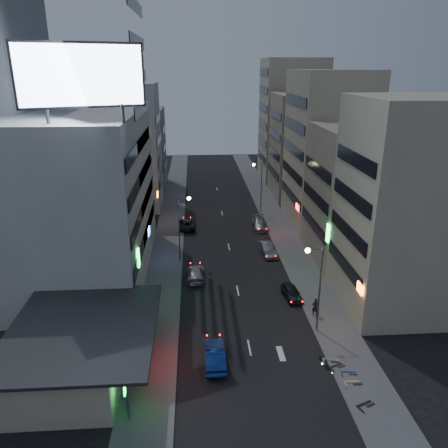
{
  "coord_description": "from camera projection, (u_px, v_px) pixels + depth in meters",
  "views": [
    {
      "loc": [
        -4.27,
        -26.88,
        22.33
      ],
      "look_at": [
        -1.22,
        17.42,
        6.31
      ],
      "focal_mm": 35.0,
      "sensor_mm": 36.0,
      "label": 1
    }
  ],
  "objects": [
    {
      "name": "shophouse_mid",
      "position": [
        361.0,
        194.0,
        52.01
      ],
      "size": [
        11.0,
        12.0,
        16.0
      ],
      "primitive_type": "cube",
      "color": "tan",
      "rests_on": "ground"
    },
    {
      "name": "street_lamp_right_near",
      "position": [
        316.0,
        278.0,
        37.27
      ],
      "size": [
        1.6,
        0.44,
        8.02
      ],
      "color": "#595B60",
      "rests_on": "sidewalk_right"
    },
    {
      "name": "street_lamp_left",
      "position": [
        182.0,
        219.0,
        51.52
      ],
      "size": [
        1.6,
        0.44,
        8.02
      ],
      "color": "#595B60",
      "rests_on": "sidewalk_left"
    },
    {
      "name": "road_car_blue",
      "position": [
        215.0,
        355.0,
        34.65
      ],
      "size": [
        1.62,
        4.55,
        1.5
      ],
      "primitive_type": "imported",
      "rotation": [
        0.0,
        0.0,
        3.15
      ],
      "color": "navy",
      "rests_on": "ground"
    },
    {
      "name": "far_left_b",
      "position": [
        133.0,
        149.0,
        83.93
      ],
      "size": [
        12.0,
        10.0,
        15.0
      ],
      "primitive_type": "cube",
      "color": "gray",
      "rests_on": "ground"
    },
    {
      "name": "sidewalk_right",
      "position": [
        283.0,
        234.0,
        61.73
      ],
      "size": [
        4.0,
        120.0,
        0.12
      ],
      "primitive_type": "cube",
      "color": "#4C4C4F",
      "rests_on": "ground"
    },
    {
      "name": "shophouse_near",
      "position": [
        403.0,
        208.0,
        40.51
      ],
      "size": [
        10.0,
        11.0,
        20.0
      ],
      "primitive_type": "cube",
      "color": "#B3A88D",
      "rests_on": "ground"
    },
    {
      "name": "parked_car_right_far",
      "position": [
        260.0,
        224.0,
        63.82
      ],
      "size": [
        2.09,
        4.98,
        1.43
      ],
      "primitive_type": "imported",
      "rotation": [
        0.0,
        0.0,
        -0.02
      ],
      "color": "gray",
      "rests_on": "ground"
    },
    {
      "name": "parked_car_right_mid",
      "position": [
        268.0,
        249.0,
        54.93
      ],
      "size": [
        1.94,
        4.47,
        1.43
      ],
      "primitive_type": "imported",
      "rotation": [
        0.0,
        0.0,
        0.1
      ],
      "color": "#929499",
      "rests_on": "ground"
    },
    {
      "name": "food_court",
      "position": [
        73.0,
        349.0,
        33.39
      ],
      "size": [
        11.0,
        13.0,
        3.88
      ],
      "color": "#B3A88D",
      "rests_on": "ground"
    },
    {
      "name": "sidewalk_left",
      "position": [
        169.0,
        237.0,
        60.7
      ],
      "size": [
        4.0,
        120.0,
        0.12
      ],
      "primitive_type": "cube",
      "color": "#4C4C4F",
      "rests_on": "ground"
    },
    {
      "name": "scooter_black_a",
      "position": [
        371.0,
        393.0,
        30.68
      ],
      "size": [
        1.36,
        2.05,
        1.19
      ],
      "primitive_type": null,
      "rotation": [
        0.0,
        0.0,
        1.97
      ],
      "color": "black",
      "rests_on": "sidewalk_right"
    },
    {
      "name": "far_left_a",
      "position": [
        125.0,
        147.0,
        70.92
      ],
      "size": [
        11.0,
        10.0,
        20.0
      ],
      "primitive_type": "cube",
      "color": "beige",
      "rests_on": "ground"
    },
    {
      "name": "far_right_b",
      "position": [
        292.0,
        120.0,
        90.1
      ],
      "size": [
        12.0,
        12.0,
        24.0
      ],
      "primitive_type": "cube",
      "color": "#B3A88D",
      "rests_on": "ground"
    },
    {
      "name": "road_car_silver",
      "position": [
        195.0,
        273.0,
        48.6
      ],
      "size": [
        1.88,
        4.61,
        1.34
      ],
      "primitive_type": "imported",
      "rotation": [
        0.0,
        0.0,
        3.14
      ],
      "color": "#A1A5AA",
      "rests_on": "ground"
    },
    {
      "name": "scooter_silver_b",
      "position": [
        340.0,
        353.0,
        34.96
      ],
      "size": [
        1.06,
        2.03,
        1.19
      ],
      "primitive_type": null,
      "rotation": [
        0.0,
        0.0,
        1.35
      ],
      "color": "#B4B5BC",
      "rests_on": "sidewalk_right"
    },
    {
      "name": "white_building",
      "position": [
        79.0,
        196.0,
        47.7
      ],
      "size": [
        14.0,
        24.0,
        18.0
      ],
      "primitive_type": "cube",
      "color": "beige",
      "rests_on": "ground"
    },
    {
      "name": "parked_car_left",
      "position": [
        187.0,
        224.0,
        63.93
      ],
      "size": [
        2.44,
        4.86,
        1.32
      ],
      "primitive_type": "imported",
      "rotation": [
        0.0,
        0.0,
        3.19
      ],
      "color": "#2A292F",
      "rests_on": "ground"
    },
    {
      "name": "billboard",
      "position": [
        81.0,
        76.0,
        34.25
      ],
      "size": [
        9.52,
        3.75,
        6.2
      ],
      "rotation": [
        0.0,
        0.0,
        0.35
      ],
      "color": "#595B60",
      "rests_on": "white_building"
    },
    {
      "name": "street_lamp_right_far",
      "position": [
        259.0,
        180.0,
        69.18
      ],
      "size": [
        1.6,
        0.44,
        8.02
      ],
      "color": "#595B60",
      "rests_on": "sidewalk_right"
    },
    {
      "name": "shophouse_far",
      "position": [
        327.0,
        150.0,
        63.16
      ],
      "size": [
        10.0,
        14.0,
        22.0
      ],
      "primitive_type": "cube",
      "color": "#B3A88D",
      "rests_on": "ground"
    },
    {
      "name": "scooter_black_b",
      "position": [
        342.0,
        357.0,
        34.56
      ],
      "size": [
        1.23,
        1.98,
        1.15
      ],
      "primitive_type": null,
      "rotation": [
        0.0,
        0.0,
        1.92
      ],
      "color": "black",
      "rests_on": "sidewalk_right"
    },
    {
      "name": "person",
      "position": [
        315.0,
        307.0,
        41.15
      ],
      "size": [
        0.65,
        0.44,
        1.77
      ],
      "primitive_type": "imported",
      "rotation": [
        0.0,
        0.0,
        3.16
      ],
      "color": "black",
      "rests_on": "sidewalk_right"
    },
    {
      "name": "far_right_a",
      "position": [
        305.0,
        146.0,
        77.94
      ],
      "size": [
        11.0,
        12.0,
        18.0
      ],
      "primitive_type": "cube",
      "color": "tan",
      "rests_on": "ground"
    },
    {
      "name": "scooter_blue",
      "position": [
        357.0,
        366.0,
        33.58
      ],
      "size": [
        0.85,
        1.83,
        1.08
      ],
      "primitive_type": null,
      "rotation": [
        0.0,
        0.0,
        1.42
      ],
      "color": "navy",
      "rests_on": "sidewalk_right"
    },
    {
      "name": "scooter_silver_a",
      "position": [
        361.0,
        374.0,
        32.59
      ],
      "size": [
        0.73,
        1.96,
        1.18
      ],
      "primitive_type": null,
      "rotation": [
        0.0,
        0.0,
        1.53
      ],
      "color": "#ADB0B5",
      "rests_on": "sidewalk_right"
    },
    {
      "name": "parked_car_right_near",
      "position": [
        292.0,
        293.0,
        44.5
      ],
      "size": [
        1.92,
        3.87,
        1.27
      ],
      "primitive_type": "imported",
      "rotation": [
        0.0,
        0.0,
        0.12
      ],
      "color": "#25262A",
      "rests_on": "ground"
    },
    {
      "name": "ground",
      "position": [
        256.0,
        379.0,
        33.08
      ],
      "size": [
        180.0,
        180.0,
        0.0
      ],
      "primitive_type": "plane",
      "color": "black",
      "rests_on": "ground"
    }
  ]
}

